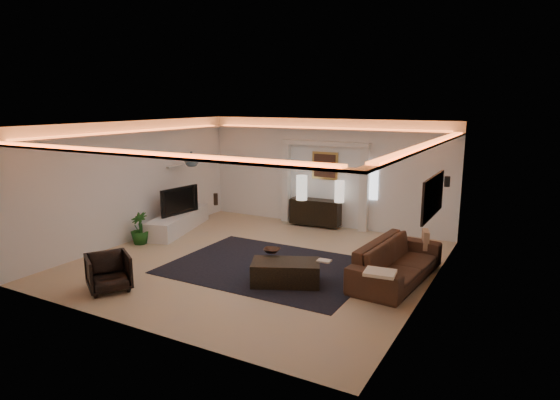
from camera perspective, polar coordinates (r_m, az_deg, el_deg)
The scene contains 33 objects.
floor at distance 10.29m, azimuth -2.61°, elevation -7.32°, with size 7.00×7.00×0.00m, color tan.
ceiling at distance 9.73m, azimuth -2.77°, elevation 9.03°, with size 7.00×7.00×0.00m, color white.
wall_back at distance 12.98m, azimuth 5.43°, elevation 3.24°, with size 7.00×7.00×0.00m, color white.
wall_front at distance 7.24m, azimuth -17.35°, elevation -4.09°, with size 7.00×7.00×0.00m, color white.
wall_left at distance 12.09m, azimuth -16.99°, elevation 2.15°, with size 7.00×7.00×0.00m, color white.
wall_right at distance 8.65m, azimuth 17.51°, elevation -1.56°, with size 7.00×7.00×0.00m, color white.
cove_soffit at distance 9.75m, azimuth -2.76°, elevation 7.39°, with size 7.00×7.00×0.04m, color silver.
daylight_slit at distance 12.50m, azimuth 11.06°, elevation 2.29°, with size 0.25×0.03×1.00m, color white.
area_rug at distance 9.93m, azimuth -1.23°, elevation -7.99°, with size 4.00×3.00×0.01m, color black.
pilaster_left at distance 13.44m, azimuth 0.72°, elevation 2.07°, with size 0.22×0.20×2.20m, color silver.
pilaster_right at distance 12.53m, azimuth 10.04°, elevation 1.19°, with size 0.22×0.20×2.20m, color silver.
alcove_header at distance 12.79m, azimuth 5.31°, elevation 6.73°, with size 2.52×0.20×0.12m, color silver.
painting_frame at distance 12.92m, azimuth 5.39°, elevation 4.10°, with size 0.74×0.04×0.74m, color tan.
painting_canvas at distance 12.90m, azimuth 5.34°, elevation 4.09°, with size 0.62×0.02×0.62m, color #4C2D1E.
art_panel_frame at distance 8.89m, azimuth 17.81°, elevation 0.42°, with size 0.04×1.64×0.74m, color black.
art_panel_gold at distance 8.89m, azimuth 17.65°, elevation 0.44°, with size 0.02×1.50×0.62m, color tan.
wall_sconce at distance 10.75m, azimuth 19.33°, elevation 2.10°, with size 0.12×0.12×0.22m, color black.
wall_niche at distance 13.02m, azimuth -12.46°, elevation 3.93°, with size 0.10×0.55×0.04m, color silver.
console at distance 13.01m, azimuth 4.25°, elevation -1.43°, with size 1.37×0.43×0.69m, color black.
lamp_left at distance 12.82m, azimuth 2.61°, elevation 1.54°, with size 0.30×0.30×0.67m, color silver.
lamp_right at distance 12.61m, azimuth 7.13°, elevation 1.29°, with size 0.26×0.26×0.57m, color white.
media_ledge at distance 12.89m, azimuth -12.01°, elevation -2.58°, with size 0.65×2.58×0.48m, color silver.
tv at distance 12.73m, azimuth -12.27°, elevation -0.09°, with size 0.16×1.23×0.71m, color black.
figurine at distance 13.62m, azimuth -7.69°, elevation 0.13°, with size 0.12×0.12×0.33m, color black.
ginger_jar at distance 12.77m, azimuth -10.52°, elevation 4.83°, with size 0.37×0.37×0.39m, color slate.
plant at distance 11.88m, azimuth -16.43°, elevation -3.28°, with size 0.42×0.42×0.76m, color #174916.
sofa at distance 9.41m, azimuth 13.79°, elevation -7.12°, with size 0.99×2.54×0.74m, color #322618.
throw_blanket at distance 8.22m, azimuth 11.86°, elevation -8.50°, with size 0.51×0.42×0.06m, color silver.
throw_pillow at distance 10.34m, azimuth 16.97°, elevation -4.54°, with size 0.12×0.39×0.39m, color tan.
coffee_table at distance 9.00m, azimuth 0.68°, elevation -8.76°, with size 1.26×0.68×0.47m, color black.
bowl at distance 9.43m, azimuth -0.98°, elevation -6.22°, with size 0.33×0.33×0.08m, color black.
magazine at distance 8.96m, azimuth 5.29°, elevation -7.41°, with size 0.25×0.18×0.03m, color beige.
armchair at distance 9.21m, azimuth -19.79°, elevation -8.13°, with size 0.72×0.74×0.67m, color #32281E.
Camera 1 is at (5.09, -8.28, 3.36)m, focal length 30.63 mm.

